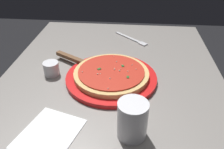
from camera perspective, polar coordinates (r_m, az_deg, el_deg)
name	(u,v)px	position (r m, az deg, el deg)	size (l,w,h in m)	color
restaurant_table	(113,105)	(0.93, 0.19, -7.46)	(0.90, 0.76, 0.76)	black
serving_plate	(112,78)	(0.78, 0.00, -0.78)	(0.30, 0.30, 0.01)	red
pizza	(112,73)	(0.77, 0.00, 0.27)	(0.25, 0.25, 0.02)	#DBB26B
pizza_server	(78,61)	(0.86, -8.35, 3.28)	(0.15, 0.21, 0.01)	silver
cup_tall_drink	(132,120)	(0.57, 5.02, -11.01)	(0.07, 0.07, 0.10)	silver
cup_small_sauce	(51,68)	(0.82, -14.69, 1.45)	(0.05, 0.05, 0.05)	silver
napkin_folded_right	(49,133)	(0.62, -15.16, -13.80)	(0.16, 0.13, 0.00)	white
fork	(132,39)	(1.06, 5.02, 8.62)	(0.14, 0.15, 0.00)	silver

